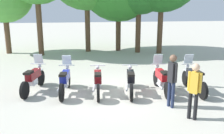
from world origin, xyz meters
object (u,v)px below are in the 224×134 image
motorcycle_0 (33,78)px  motorcycle_2 (98,81)px  motorcycle_1 (65,80)px  motorcycle_4 (161,79)px  motorcycle_5 (194,79)px  motorcycle_3 (130,80)px  person_2 (194,87)px  person_1 (172,77)px

motorcycle_0 → motorcycle_2: 2.54m
motorcycle_1 → motorcycle_4: (3.69, -0.35, 0.00)m
motorcycle_4 → motorcycle_5: 1.24m
motorcycle_2 → motorcycle_3: size_ratio=1.01×
motorcycle_1 → motorcycle_4: same height
motorcycle_1 → motorcycle_3: bearing=-91.0°
motorcycle_0 → motorcycle_1: 1.30m
motorcycle_5 → person_2: (-1.14, -2.27, 0.48)m
motorcycle_5 → person_2: 2.58m
person_2 → motorcycle_1: bearing=-84.8°
person_2 → motorcycle_2: bearing=-93.6°
motorcycle_0 → person_1: size_ratio=1.21×
motorcycle_1 → motorcycle_5: bearing=-89.2°
person_1 → person_2: 1.00m
motorcycle_2 → motorcycle_3: (1.23, -0.13, 0.00)m
motorcycle_3 → motorcycle_5: (2.46, -0.19, 0.01)m
motorcycle_2 → motorcycle_3: same height
motorcycle_3 → motorcycle_2: bearing=94.2°
motorcycle_0 → motorcycle_5: same height
motorcycle_2 → motorcycle_5: (3.69, -0.32, 0.01)m
motorcycle_0 → person_2: person_2 is taller
motorcycle_1 → motorcycle_3: motorcycle_1 is taller
motorcycle_5 → person_1: person_1 is taller
person_1 → motorcycle_1: bearing=-50.9°
motorcycle_4 → person_2: bearing=-174.9°
motorcycle_3 → motorcycle_5: bearing=-84.2°
motorcycle_0 → person_2: bearing=-108.7°
motorcycle_0 → person_1: (4.72, -2.27, 0.53)m
motorcycle_3 → motorcycle_5: motorcycle_5 is taller
motorcycle_3 → person_1: bearing=-135.4°
motorcycle_0 → motorcycle_2: bearing=-90.6°
motorcycle_2 → motorcycle_3: 1.24m
motorcycle_1 → motorcycle_3: size_ratio=1.01×
motorcycle_3 → motorcycle_4: (1.23, -0.00, 0.01)m
motorcycle_1 → motorcycle_2: 1.25m
motorcycle_5 → motorcycle_2: bearing=87.7°
motorcycle_0 → motorcycle_2: (2.45, -0.65, -0.01)m
motorcycle_0 → motorcycle_2: size_ratio=0.98×
motorcycle_2 → person_2: size_ratio=1.29×
person_1 → motorcycle_3: bearing=-78.6°
motorcycle_2 → motorcycle_4: 2.46m
motorcycle_3 → motorcycle_4: 1.23m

